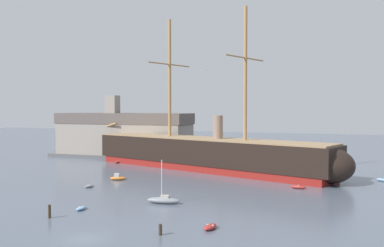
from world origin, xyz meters
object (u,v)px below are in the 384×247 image
dinghy_foreground_left (81,208)px  dinghy_foreground_right (210,227)px  dinghy_mid_left (89,186)px  tall_ship (205,153)px  dockside_warehouse_left (124,135)px  seagull_in_flight (204,71)px  mooring_piling_left_pair (160,230)px  dinghy_alongside_stern (298,187)px  motorboat_alongside_bow (118,178)px  mooring_piling_nearest (49,211)px  sailboat_near_centre (164,200)px  sailboat_distant_centre (248,163)px  dinghy_far_right (383,180)px  dinghy_far_left (117,162)px

dinghy_foreground_left → dinghy_foreground_right: bearing=-8.2°
dinghy_foreground_left → dinghy_mid_left: dinghy_foreground_left is taller
tall_ship → dockside_warehouse_left: (-29.67, 16.53, 2.46)m
dinghy_mid_left → seagull_in_flight: (23.27, -6.54, 18.86)m
mooring_piling_left_pair → dinghy_foreground_right: bearing=41.8°
dockside_warehouse_left → seagull_in_flight: seagull_in_flight is taller
dockside_warehouse_left → dinghy_foreground_right: bearing=-53.4°
tall_ship → dinghy_alongside_stern: 27.26m
motorboat_alongside_bow → mooring_piling_nearest: size_ratio=1.94×
sailboat_near_centre → sailboat_distant_centre: bearing=87.6°
dinghy_far_right → mooring_piling_nearest: (-41.53, -43.73, 0.55)m
dinghy_mid_left → dinghy_far_left: 32.95m
sailboat_near_centre → dinghy_mid_left: sailboat_near_centre is taller
tall_ship → mooring_piling_left_pair: bearing=-77.2°
dinghy_foreground_right → dinghy_alongside_stern: dinghy_alongside_stern is taller
dinghy_far_left → dinghy_far_right: bearing=-5.9°
tall_ship → mooring_piling_left_pair: 49.46m
dinghy_far_left → dinghy_far_right: (60.77, -6.25, 0.02)m
dinghy_alongside_stern → mooring_piling_nearest: mooring_piling_nearest is taller
dinghy_foreground_right → motorboat_alongside_bow: bearing=136.3°
dinghy_mid_left → sailboat_distant_centre: bearing=64.1°
sailboat_near_centre → dinghy_far_left: bearing=128.0°
dinghy_far_left → mooring_piling_left_pair: mooring_piling_left_pair is taller
dinghy_foreground_left → dinghy_far_right: dinghy_far_right is taller
dinghy_far_left → mooring_piling_nearest: bearing=-69.0°
dinghy_alongside_stern → sailboat_distant_centre: (-15.19, 28.04, 0.05)m
tall_ship → seagull_in_flight: tall_ship is taller
dinghy_foreground_right → mooring_piling_nearest: size_ratio=1.54×
sailboat_near_centre → mooring_piling_left_pair: bearing=-67.4°
dinghy_foreground_left → dockside_warehouse_left: (-25.79, 57.92, 5.95)m
tall_ship → dinghy_foreground_left: 41.72m
dinghy_alongside_stern → mooring_piling_left_pair: bearing=-109.0°
dockside_warehouse_left → dinghy_foreground_left: bearing=-66.0°
dinghy_foreground_right → mooring_piling_left_pair: mooring_piling_left_pair is taller
dinghy_mid_left → mooring_piling_left_pair: 31.37m
sailboat_near_centre → sailboat_distant_centre: 46.52m
tall_ship → mooring_piling_nearest: bearing=-96.4°
dinghy_foreground_left → dockside_warehouse_left: dockside_warehouse_left is taller
seagull_in_flight → dinghy_far_right: bearing=50.7°
dinghy_alongside_stern → dinghy_far_left: size_ratio=1.08×
dinghy_far_right → dockside_warehouse_left: bearing=163.8°
dinghy_foreground_right → sailboat_distant_centre: size_ratio=0.60×
dinghy_foreground_right → tall_ship: bearing=109.2°
dinghy_alongside_stern → sailboat_distant_centre: 31.89m
dinghy_far_left → seagull_in_flight: bearing=-46.3°
sailboat_near_centre → sailboat_distant_centre: size_ratio=1.48×
mooring_piling_left_pair → dinghy_mid_left: bearing=137.6°
dinghy_alongside_stern → dockside_warehouse_left: size_ratio=0.06×
motorboat_alongside_bow → dinghy_mid_left: bearing=-95.3°
dinghy_foreground_right → seagull_in_flight: bearing=112.1°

